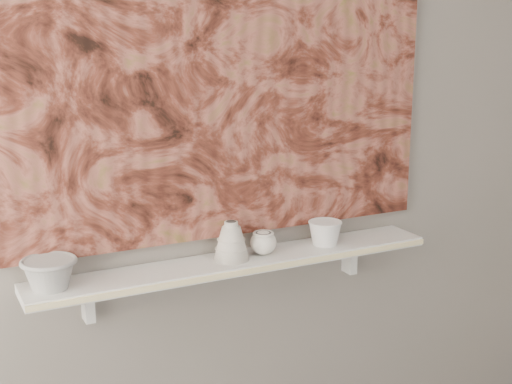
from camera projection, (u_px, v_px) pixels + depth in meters
wall_back at (225, 129)px, 2.34m from camera, size 3.60×0.00×3.60m
shelf at (238, 263)px, 2.36m from camera, size 1.40×0.18×0.03m
shelf_stripe at (251, 271)px, 2.28m from camera, size 1.40×0.01×0.02m
bracket_left at (88, 303)px, 2.22m from camera, size 0.03×0.06×0.12m
bracket_right at (350, 257)px, 2.65m from camera, size 0.03×0.06×0.12m
painting at (226, 71)px, 2.29m from camera, size 1.50×0.02×1.10m
house_motif at (343, 154)px, 2.55m from camera, size 0.09×0.00×0.08m
bowl_grey at (49, 273)px, 2.08m from camera, size 0.18×0.18×0.10m
cup_cream at (263, 243)px, 2.39m from camera, size 0.11×0.11×0.08m
bell_vessel at (231, 240)px, 2.33m from camera, size 0.14×0.14×0.13m
bowl_white at (325, 233)px, 2.50m from camera, size 0.13×0.13×0.09m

